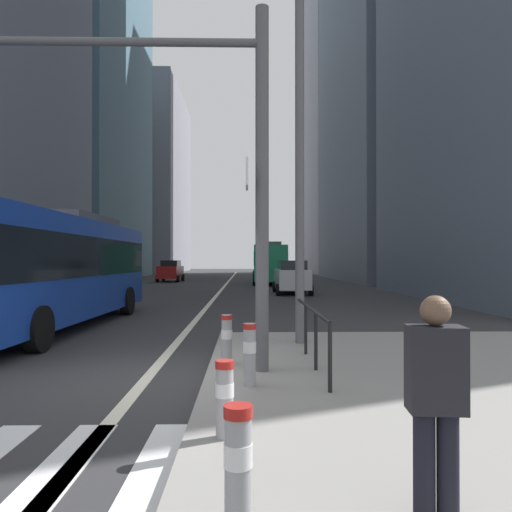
{
  "coord_description": "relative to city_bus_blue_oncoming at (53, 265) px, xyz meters",
  "views": [
    {
      "loc": [
        1.65,
        -8.21,
        1.97
      ],
      "look_at": [
        2.26,
        22.51,
        2.22
      ],
      "focal_mm": 34.03,
      "sensor_mm": 36.0,
      "label": 1
    }
  ],
  "objects": [
    {
      "name": "traffic_signal_gantry",
      "position": [
        3.91,
        -6.04,
        2.25
      ],
      "size": [
        5.73,
        0.65,
        6.0
      ],
      "color": "#515156",
      "rests_on": "median_island"
    },
    {
      "name": "bollard_left",
      "position": [
        5.32,
        -9.01,
        -1.24
      ],
      "size": [
        0.2,
        0.2,
        0.79
      ],
      "color": "#99999E",
      "rests_on": "median_island"
    },
    {
      "name": "median_island",
      "position": [
        9.39,
        -6.78,
        -1.76
      ],
      "size": [
        9.0,
        10.0,
        0.15
      ],
      "primitive_type": "cube",
      "color": "gray",
      "rests_on": "ground"
    },
    {
      "name": "car_oncoming_mid",
      "position": [
        -1.38,
        30.43,
        -0.85
      ],
      "size": [
        2.13,
        4.12,
        1.94
      ],
      "color": "maroon",
      "rests_on": "ground"
    },
    {
      "name": "city_bus_red_receding",
      "position": [
        7.44,
        27.15,
        0.0
      ],
      "size": [
        2.84,
        11.66,
        3.4
      ],
      "color": "#198456",
      "rests_on": "ground"
    },
    {
      "name": "city_bus_blue_oncoming",
      "position": [
        0.0,
        0.0,
        0.0
      ],
      "size": [
        2.88,
        11.09,
        3.4
      ],
      "color": "#14389E",
      "rests_on": "ground"
    },
    {
      "name": "bollard_back",
      "position": [
        5.21,
        -5.63,
        -1.2
      ],
      "size": [
        0.2,
        0.2,
        0.87
      ],
      "color": "#99999E",
      "rests_on": "median_island"
    },
    {
      "name": "pedestrian_waiting",
      "position": [
        6.85,
        -10.65,
        -0.82
      ],
      "size": [
        0.4,
        0.27,
        1.57
      ],
      "color": "black",
      "rests_on": "median_island"
    },
    {
      "name": "ground_plane",
      "position": [
        3.89,
        14.22,
        -1.84
      ],
      "size": [
        160.0,
        160.0,
        0.0
      ],
      "primitive_type": "plane",
      "color": "#303033"
    },
    {
      "name": "office_tower_right_far",
      "position": [
        20.89,
        57.7,
        23.48
      ],
      "size": [
        11.95,
        18.24,
        50.63
      ],
      "primitive_type": "cube",
      "color": "gray",
      "rests_on": "ground"
    },
    {
      "name": "bollard_right",
      "position": [
        5.59,
        -6.97,
        -1.19
      ],
      "size": [
        0.2,
        0.2,
        0.9
      ],
      "color": "#99999E",
      "rests_on": "median_island"
    },
    {
      "name": "bollard_front",
      "position": [
        5.49,
        -10.78,
        -1.21
      ],
      "size": [
        0.2,
        0.2,
        0.86
      ],
      "color": "#99999E",
      "rests_on": "median_island"
    },
    {
      "name": "street_lamp_post",
      "position": [
        6.72,
        -3.37,
        3.45
      ],
      "size": [
        5.5,
        0.32,
        8.0
      ],
      "color": "#56565B",
      "rests_on": "median_island"
    },
    {
      "name": "car_receding_near",
      "position": [
        8.2,
        14.28,
        -0.84
      ],
      "size": [
        2.06,
        4.58,
        1.94
      ],
      "color": "silver",
      "rests_on": "ground"
    },
    {
      "name": "office_tower_left_far",
      "position": [
        -12.11,
        68.13,
        13.11
      ],
      "size": [
        13.51,
        24.94,
        29.89
      ],
      "primitive_type": "cube",
      "color": "gray",
      "rests_on": "ground"
    },
    {
      "name": "pedestrian_railing",
      "position": [
        6.69,
        -5.31,
        -0.97
      ],
      "size": [
        0.06,
        4.11,
        0.98
      ],
      "color": "black",
      "rests_on": "median_island"
    },
    {
      "name": "lane_centre_line",
      "position": [
        3.89,
        24.22,
        -1.83
      ],
      "size": [
        0.2,
        80.0,
        0.01
      ],
      "primitive_type": "cube",
      "color": "beige",
      "rests_on": "ground"
    },
    {
      "name": "office_tower_left_mid",
      "position": [
        -12.11,
        38.65,
        24.15
      ],
      "size": [
        10.44,
        23.07,
        51.97
      ],
      "primitive_type": "cube",
      "color": "slate",
      "rests_on": "ground"
    }
  ]
}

